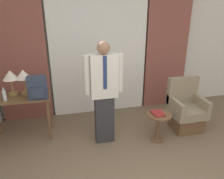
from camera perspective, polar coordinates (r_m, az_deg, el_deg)
name	(u,v)px	position (r m, az deg, el deg)	size (l,w,h in m)	color
wall_back	(98,49)	(4.62, -3.68, 10.52)	(10.00, 0.06, 2.70)	silver
curtain_sheer_center	(99,53)	(4.50, -3.37, 9.46)	(1.96, 0.06, 2.58)	white
curtain_drape_left	(21,57)	(4.50, -22.66, 7.85)	(0.95, 0.06, 2.58)	brown
curtain_drape_right	(167,50)	(4.98, 14.10, 10.02)	(0.95, 0.06, 2.58)	brown
desk	(20,104)	(4.01, -22.84, -3.61)	(1.01, 0.50, 0.78)	brown
table_lamp_left	(10,77)	(3.97, -25.01, 3.05)	(0.25, 0.25, 0.43)	#9E7F47
table_lamp_right	(23,76)	(3.93, -22.16, 3.33)	(0.25, 0.25, 0.43)	#9E7F47
bottle_near_edge	(4,95)	(3.85, -26.30, -1.38)	(0.06, 0.06, 0.22)	silver
backpack	(37,88)	(3.70, -18.90, 0.43)	(0.30, 0.19, 0.37)	#2D384C
person	(104,90)	(3.48, -2.10, -0.22)	(0.62, 0.21, 1.72)	#2D2D33
armchair	(186,111)	(4.34, 18.72, -5.34)	(0.60, 0.56, 0.96)	brown
side_table	(158,122)	(3.84, 12.03, -8.42)	(0.42, 0.42, 0.50)	brown
book	(158,113)	(3.75, 11.89, -6.12)	(0.18, 0.23, 0.03)	maroon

